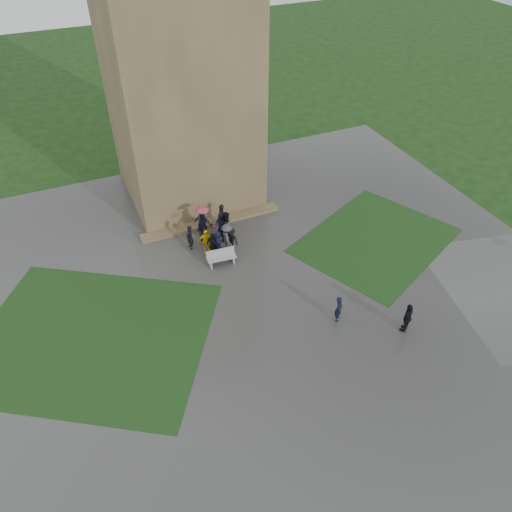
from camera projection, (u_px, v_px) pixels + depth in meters
name	position (u px, v px, depth m)	size (l,w,h in m)	color
ground	(286.00, 342.00, 23.97)	(120.00, 120.00, 0.00)	black
plaza	(268.00, 314.00, 25.38)	(34.00, 34.00, 0.02)	#363633
lawn_inset_left	(92.00, 337.00, 24.17)	(11.00, 9.00, 0.01)	#153412
lawn_inset_right	(375.00, 240.00, 30.12)	(9.00, 7.00, 0.01)	#153412
tower	(177.00, 57.00, 28.88)	(8.00, 8.00, 18.00)	brown
tower_plinth	(211.00, 222.00, 31.40)	(9.00, 0.80, 0.22)	brown
bench	(221.00, 257.00, 28.14)	(1.68, 0.65, 0.95)	#A2A39E
visitor_cluster	(214.00, 231.00, 29.00)	(3.01, 3.42, 2.55)	black
pedestrian_mid	(339.00, 309.00, 24.64)	(0.54, 0.36, 1.49)	black
pedestrian_near	(407.00, 318.00, 24.03)	(0.99, 0.56, 1.69)	black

